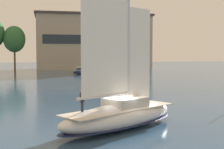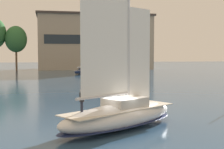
# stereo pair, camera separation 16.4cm
# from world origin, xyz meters

# --- Properties ---
(ground_plane) EXTENTS (400.00, 400.00, 0.00)m
(ground_plane) POSITION_xyz_m (0.00, 0.00, 0.00)
(ground_plane) COLOR #2D4C6B
(waterfront_building) EXTENTS (43.26, 16.78, 20.55)m
(waterfront_building) POSITION_xyz_m (12.57, 95.50, 10.31)
(waterfront_building) COLOR tan
(waterfront_building) RESTS_ON ground
(tree_shore_center) EXTENTS (7.58, 7.58, 15.59)m
(tree_shore_center) POSITION_xyz_m (-16.01, 91.83, 10.92)
(tree_shore_center) COLOR brown
(tree_shore_center) RESTS_ON ground
(sailboat_main) EXTENTS (11.35, 8.80, 15.67)m
(sailboat_main) POSITION_xyz_m (0.02, 0.01, 1.21)
(sailboat_main) COLOR silver
(sailboat_main) RESTS_ON ground
(sailboat_moored_mid_channel) EXTENTS (6.42, 7.95, 11.11)m
(sailboat_moored_mid_channel) POSITION_xyz_m (4.49, 67.17, 0.75)
(sailboat_moored_mid_channel) COLOR navy
(sailboat_moored_mid_channel) RESTS_ON ground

